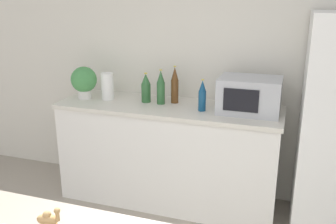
{
  "coord_description": "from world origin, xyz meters",
  "views": [
    {
      "loc": [
        0.5,
        -0.5,
        1.78
      ],
      "look_at": [
        -0.14,
        1.39,
        1.16
      ],
      "focal_mm": 40.0,
      "sensor_mm": 36.0,
      "label": 1
    }
  ],
  "objects_px": {
    "back_bottle_3": "(175,85)",
    "camel_figurine": "(48,219)",
    "potted_plant": "(84,81)",
    "paper_towel_roll": "(108,86)",
    "back_bottle_0": "(161,88)",
    "back_bottle_2": "(202,96)",
    "back_bottle_1": "(146,88)",
    "microwave": "(250,95)"
  },
  "relations": [
    {
      "from": "back_bottle_1",
      "to": "microwave",
      "type": "bearing_deg",
      "value": -1.24
    },
    {
      "from": "potted_plant",
      "to": "back_bottle_1",
      "type": "xyz_separation_m",
      "value": [
        0.57,
        0.07,
        -0.04
      ]
    },
    {
      "from": "potted_plant",
      "to": "paper_towel_roll",
      "type": "xyz_separation_m",
      "value": [
        0.21,
        0.04,
        -0.04
      ]
    },
    {
      "from": "microwave",
      "to": "paper_towel_roll",
      "type": "bearing_deg",
      "value": -179.56
    },
    {
      "from": "microwave",
      "to": "camel_figurine",
      "type": "relative_size",
      "value": 4.17
    },
    {
      "from": "microwave",
      "to": "back_bottle_0",
      "type": "relative_size",
      "value": 1.6
    },
    {
      "from": "camel_figurine",
      "to": "back_bottle_2",
      "type": "bearing_deg",
      "value": 86.89
    },
    {
      "from": "microwave",
      "to": "back_bottle_1",
      "type": "relative_size",
      "value": 1.85
    },
    {
      "from": "potted_plant",
      "to": "microwave",
      "type": "xyz_separation_m",
      "value": [
        1.46,
        0.05,
        -0.02
      ]
    },
    {
      "from": "paper_towel_roll",
      "to": "back_bottle_2",
      "type": "xyz_separation_m",
      "value": [
        0.89,
        -0.07,
        0.0
      ]
    },
    {
      "from": "potted_plant",
      "to": "back_bottle_3",
      "type": "xyz_separation_m",
      "value": [
        0.82,
        0.12,
        -0.01
      ]
    },
    {
      "from": "back_bottle_1",
      "to": "paper_towel_roll",
      "type": "bearing_deg",
      "value": -175.37
    },
    {
      "from": "microwave",
      "to": "back_bottle_2",
      "type": "distance_m",
      "value": 0.37
    },
    {
      "from": "back_bottle_2",
      "to": "microwave",
      "type": "bearing_deg",
      "value": 13.03
    },
    {
      "from": "paper_towel_roll",
      "to": "camel_figurine",
      "type": "distance_m",
      "value": 2.11
    },
    {
      "from": "back_bottle_3",
      "to": "potted_plant",
      "type": "bearing_deg",
      "value": -171.48
    },
    {
      "from": "potted_plant",
      "to": "back_bottle_1",
      "type": "bearing_deg",
      "value": 6.79
    },
    {
      "from": "potted_plant",
      "to": "back_bottle_3",
      "type": "bearing_deg",
      "value": 8.52
    },
    {
      "from": "back_bottle_3",
      "to": "camel_figurine",
      "type": "bearing_deg",
      "value": -84.96
    },
    {
      "from": "microwave",
      "to": "back_bottle_3",
      "type": "relative_size",
      "value": 1.48
    },
    {
      "from": "paper_towel_roll",
      "to": "back_bottle_0",
      "type": "relative_size",
      "value": 0.8
    },
    {
      "from": "paper_towel_roll",
      "to": "back_bottle_2",
      "type": "distance_m",
      "value": 0.89
    },
    {
      "from": "microwave",
      "to": "camel_figurine",
      "type": "distance_m",
      "value": 2.02
    },
    {
      "from": "paper_towel_roll",
      "to": "back_bottle_3",
      "type": "relative_size",
      "value": 0.74
    },
    {
      "from": "microwave",
      "to": "back_bottle_0",
      "type": "distance_m",
      "value": 0.75
    },
    {
      "from": "potted_plant",
      "to": "back_bottle_3",
      "type": "distance_m",
      "value": 0.83
    },
    {
      "from": "potted_plant",
      "to": "camel_figurine",
      "type": "height_order",
      "value": "potted_plant"
    },
    {
      "from": "paper_towel_roll",
      "to": "back_bottle_1",
      "type": "relative_size",
      "value": 0.92
    },
    {
      "from": "paper_towel_roll",
      "to": "back_bottle_2",
      "type": "height_order",
      "value": "back_bottle_2"
    },
    {
      "from": "back_bottle_0",
      "to": "camel_figurine",
      "type": "xyz_separation_m",
      "value": [
        0.28,
        -1.97,
        -0.01
      ]
    },
    {
      "from": "back_bottle_3",
      "to": "camel_figurine",
      "type": "height_order",
      "value": "back_bottle_3"
    },
    {
      "from": "microwave",
      "to": "back_bottle_1",
      "type": "xyz_separation_m",
      "value": [
        -0.89,
        0.02,
        -0.02
      ]
    },
    {
      "from": "microwave",
      "to": "back_bottle_3",
      "type": "distance_m",
      "value": 0.65
    },
    {
      "from": "potted_plant",
      "to": "back_bottle_1",
      "type": "relative_size",
      "value": 1.12
    },
    {
      "from": "back_bottle_1",
      "to": "back_bottle_2",
      "type": "relative_size",
      "value": 1.0
    },
    {
      "from": "potted_plant",
      "to": "back_bottle_0",
      "type": "height_order",
      "value": "back_bottle_0"
    },
    {
      "from": "back_bottle_0",
      "to": "back_bottle_3",
      "type": "distance_m",
      "value": 0.12
    },
    {
      "from": "back_bottle_2",
      "to": "back_bottle_0",
      "type": "bearing_deg",
      "value": 167.26
    },
    {
      "from": "microwave",
      "to": "back_bottle_0",
      "type": "height_order",
      "value": "back_bottle_0"
    },
    {
      "from": "back_bottle_1",
      "to": "back_bottle_3",
      "type": "height_order",
      "value": "back_bottle_3"
    },
    {
      "from": "back_bottle_2",
      "to": "camel_figurine",
      "type": "bearing_deg",
      "value": -93.11
    },
    {
      "from": "potted_plant",
      "to": "paper_towel_roll",
      "type": "distance_m",
      "value": 0.22
    }
  ]
}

